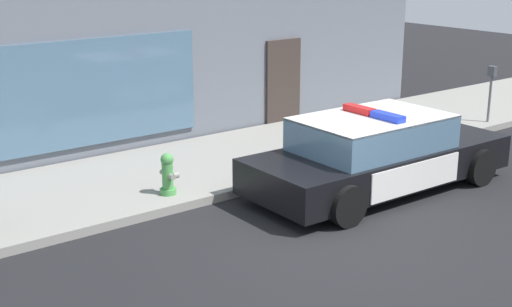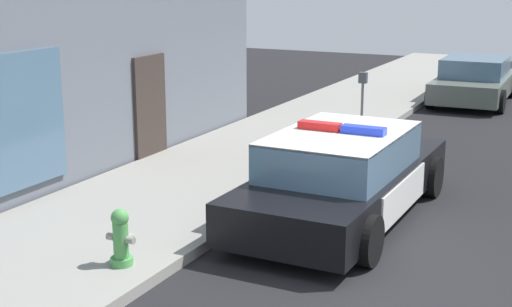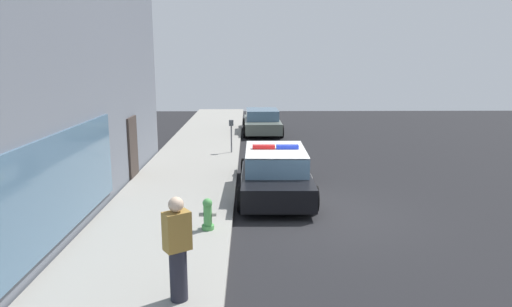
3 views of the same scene
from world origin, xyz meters
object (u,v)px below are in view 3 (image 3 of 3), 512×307
Objects in this scene: fire_hydrant at (208,214)px; car_down_street at (262,122)px; pedestrian_on_sidewalk at (178,249)px; police_cruiser at (275,171)px; parking_meter at (231,130)px.

fire_hydrant is 0.17× the size of car_down_street.
pedestrian_on_sidewalk is at bearing 173.00° from car_down_street.
car_down_street is 17.70m from pedestrian_on_sidewalk.
police_cruiser is at bearing -49.89° from pedestrian_on_sidewalk.
car_down_street is at bearing -13.81° from parking_meter.
parking_meter reaches higher than fire_hydrant.
fire_hydrant is (-3.28, 1.70, -0.18)m from police_cruiser.
car_down_street is 2.52× the size of pedestrian_on_sidewalk.
police_cruiser is 5.63m from parking_meter.
police_cruiser is 6.99× the size of fire_hydrant.
fire_hydrant is 3.14m from pedestrian_on_sidewalk.
police_cruiser is 1.18× the size of car_down_street.
fire_hydrant is at bearing -36.88° from pedestrian_on_sidewalk.
car_down_street is at bearing -39.30° from pedestrian_on_sidewalk.
parking_meter is (8.70, -0.22, 0.58)m from fire_hydrant.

